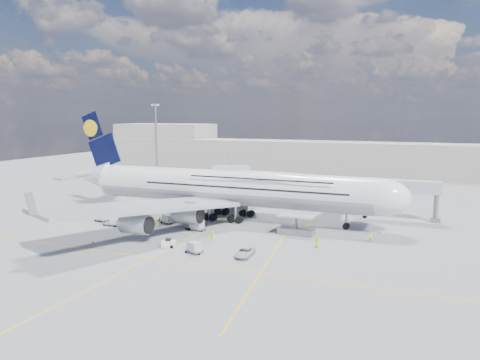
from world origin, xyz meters
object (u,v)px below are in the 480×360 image
at_px(airliner, 229,187).
at_px(crew_loader, 308,225).
at_px(baggage_tug, 169,243).
at_px(light_mast, 156,143).
at_px(catering_truck_inner, 235,192).
at_px(crew_van, 317,242).
at_px(catering_truck_outer, 211,188).
at_px(cone_wing_left_inner, 218,205).
at_px(dolly_back, 111,224).
at_px(dolly_nose_far, 194,247).
at_px(dolly_row_c, 193,228).
at_px(crew_nose, 370,237).
at_px(dolly_row_a, 102,216).
at_px(dolly_row_b, 167,219).
at_px(cone_wing_left_outer, 199,193).
at_px(dolly_nose_near, 197,225).
at_px(jet_bridge, 379,188).
at_px(cone_wing_right_inner, 156,223).
at_px(cone_wing_right_outer, 93,242).
at_px(cone_tail, 93,213).
at_px(service_van, 245,252).
at_px(cone_nose, 380,232).
at_px(crew_wing, 160,221).
at_px(crew_tug, 212,236).

bearing_deg(airliner, crew_loader, -10.72).
bearing_deg(baggage_tug, light_mast, 104.52).
height_order(catering_truck_inner, crew_van, catering_truck_inner).
relative_size(catering_truck_inner, catering_truck_outer, 1.01).
bearing_deg(catering_truck_inner, cone_wing_left_inner, -79.85).
relative_size(dolly_back, crew_van, 1.74).
bearing_deg(cone_wing_left_inner, dolly_nose_far, -70.56).
distance_m(dolly_row_c, crew_loader, 22.35).
bearing_deg(crew_nose, catering_truck_inner, 96.90).
bearing_deg(dolly_row_c, dolly_row_a, -158.38).
distance_m(dolly_row_b, cone_wing_left_inner, 20.42).
xyz_separation_m(catering_truck_inner, cone_wing_left_outer, (-12.23, 2.58, -1.46)).
height_order(dolly_nose_near, crew_loader, dolly_nose_near).
relative_size(jet_bridge, cone_wing_right_inner, 33.31).
bearing_deg(light_mast, cone_wing_right_outer, -67.02).
height_order(crew_loader, cone_tail, crew_loader).
bearing_deg(service_van, cone_nose, 49.41).
height_order(dolly_back, cone_wing_right_inner, cone_wing_right_inner).
bearing_deg(cone_wing_right_outer, airliner, 62.26).
bearing_deg(cone_wing_left_inner, crew_wing, -95.52).
distance_m(baggage_tug, service_van, 13.78).
distance_m(dolly_back, crew_nose, 50.18).
bearing_deg(crew_tug, service_van, -52.09).
bearing_deg(catering_truck_inner, dolly_nose_far, -64.73).
xyz_separation_m(dolly_row_b, crew_van, (32.41, -5.60, -0.01)).
height_order(jet_bridge, crew_tug, jet_bridge).
relative_size(jet_bridge, catering_truck_inner, 2.95).
relative_size(dolly_back, cone_wing_right_outer, 6.19).
distance_m(dolly_row_b, catering_truck_inner, 31.21).
relative_size(dolly_row_b, cone_wing_left_inner, 5.98).
xyz_separation_m(dolly_nose_near, crew_wing, (-8.65, 0.50, -0.26)).
bearing_deg(crew_van, dolly_row_b, 30.71).
height_order(dolly_nose_near, service_van, dolly_nose_near).
relative_size(baggage_tug, cone_nose, 5.15).
bearing_deg(crew_tug, airliner, 86.10).
bearing_deg(service_van, catering_truck_outer, 118.47).
relative_size(catering_truck_outer, service_van, 1.31).
bearing_deg(catering_truck_inner, cone_wing_right_inner, -86.05).
xyz_separation_m(crew_wing, cone_tail, (-19.69, 3.70, -0.67)).
xyz_separation_m(dolly_row_b, cone_wing_left_inner, (1.91, 20.32, -0.72)).
xyz_separation_m(light_mast, dolly_row_a, (16.52, -47.43, -12.20)).
height_order(light_mast, baggage_tug, light_mast).
height_order(cone_wing_left_outer, cone_wing_right_outer, cone_wing_right_outer).
distance_m(airliner, crew_wing, 16.42).
xyz_separation_m(dolly_row_a, catering_truck_outer, (5.76, 40.16, 0.60)).
xyz_separation_m(cone_wing_right_outer, cone_tail, (-15.97, 19.19, -0.03)).
distance_m(cone_nose, cone_tail, 61.54).
bearing_deg(dolly_row_a, crew_van, 10.46).
bearing_deg(service_van, crew_wing, 149.28).
distance_m(jet_bridge, baggage_tug, 46.51).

